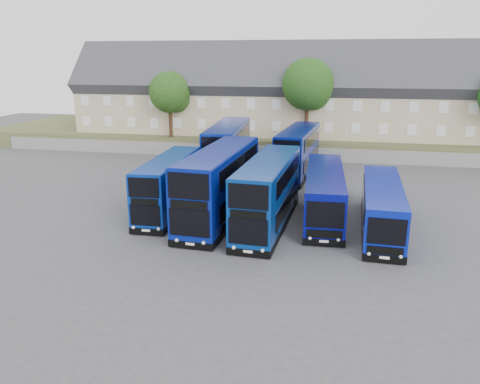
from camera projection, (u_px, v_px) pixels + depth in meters
name	position (u px, v px, depth m)	size (l,w,h in m)	color
ground	(247.00, 235.00, 30.40)	(120.00, 120.00, 0.00)	#444449
retaining_wall	(286.00, 153.00, 52.80)	(70.00, 0.40, 1.50)	slate
earth_bank	(294.00, 137.00, 62.15)	(80.00, 20.00, 2.00)	#4D522E
terrace_row	(318.00, 97.00, 56.27)	(60.00, 10.40, 11.20)	tan
dd_front_left	(169.00, 186.00, 34.42)	(2.69, 10.23, 4.03)	#082C93
dd_front_mid	(220.00, 185.00, 33.05)	(3.50, 12.51, 4.92)	navy
dd_front_right	(268.00, 194.00, 31.56)	(3.27, 11.59, 4.56)	navy
dd_rear_left	(228.00, 151.00, 45.46)	(3.59, 12.53, 4.93)	navy
dd_rear_right	(298.00, 153.00, 45.55)	(3.64, 11.54, 4.51)	navy
coach_east_a	(324.00, 194.00, 33.72)	(3.02, 12.36, 3.36)	#060B78
coach_east_b	(382.00, 208.00, 30.95)	(2.88, 11.53, 3.12)	#081AA3
tree_west	(171.00, 94.00, 54.76)	(4.80, 4.80, 7.65)	#382314
tree_mid	(309.00, 86.00, 51.88)	(5.76, 5.76, 9.18)	#382314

